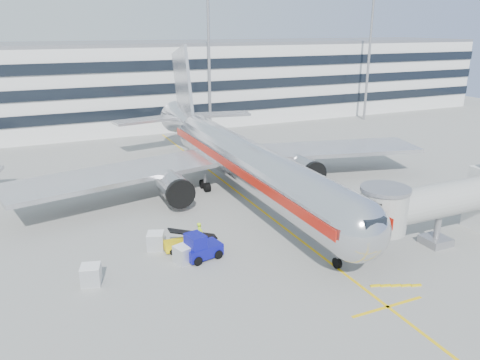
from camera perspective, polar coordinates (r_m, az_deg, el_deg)
name	(u,v)px	position (r m, az deg, el deg)	size (l,w,h in m)	color
ground	(287,230)	(44.90, 5.79, -6.10)	(180.00, 180.00, 0.00)	gray
lead_in_line	(244,197)	(53.12, 0.47, -2.06)	(0.25, 70.00, 0.01)	yellow
stop_bar	(388,307)	(34.96, 17.56, -14.52)	(6.00, 0.25, 0.01)	yellow
main_jet	(238,157)	(53.32, -0.29, 2.79)	(50.95, 48.70, 16.06)	silver
jet_bridge	(455,201)	(45.16, 24.75, -2.32)	(17.80, 4.50, 7.00)	silver
terminal	(143,83)	(96.13, -11.71, 11.52)	(150.00, 24.25, 15.60)	silver
light_mast_centre	(209,48)	(82.55, -3.83, 15.73)	(2.40, 1.20, 25.45)	gray
light_mast_east	(370,45)	(99.61, 15.56, 15.56)	(2.40, 1.20, 25.45)	gray
belt_loader	(187,242)	(41.21, -6.47, -7.56)	(4.27, 1.66, 2.03)	yellow
baggage_tug	(200,248)	(39.19, -4.85, -8.23)	(3.38, 2.51, 2.31)	#0B0C7B
cargo_container_left	(156,241)	(41.50, -10.24, -7.29)	(1.82, 1.82, 1.49)	silver
cargo_container_right	(91,275)	(37.36, -17.71, -10.94)	(1.73, 1.73, 1.51)	silver
cargo_container_front	(184,254)	(38.90, -6.85, -8.97)	(1.72, 1.72, 1.45)	silver
ramp_worker	(200,234)	(41.65, -4.91, -6.52)	(0.75, 0.50, 2.07)	#BDF519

